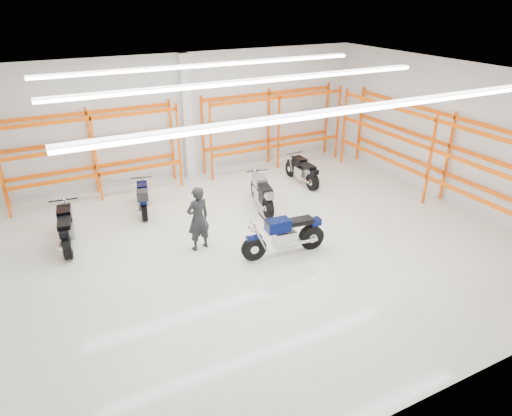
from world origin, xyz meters
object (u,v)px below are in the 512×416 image
motorcycle_back_b (143,198)px  motorcycle_back_c (262,194)px  standing_man (198,219)px  motorcycle_main (287,235)px  motorcycle_back_d (303,171)px  motorcycle_back_a (66,228)px  structural_column (187,118)px

motorcycle_back_b → motorcycle_back_c: bearing=-21.5°
motorcycle_back_c → standing_man: size_ratio=1.20×
motorcycle_back_b → motorcycle_main: bearing=-56.4°
motorcycle_back_d → motorcycle_main: bearing=-127.2°
motorcycle_main → standing_man: 2.42m
motorcycle_main → motorcycle_back_c: (0.73, 2.81, -0.03)m
motorcycle_back_a → motorcycle_back_b: motorcycle_back_a is taller
motorcycle_back_c → structural_column: (-1.13, 3.71, 1.74)m
motorcycle_back_b → motorcycle_back_d: 5.78m
structural_column → motorcycle_back_a: bearing=-144.5°
structural_column → motorcycle_back_d: bearing=-37.2°
motorcycle_back_c → standing_man: 3.14m
motorcycle_main → motorcycle_back_b: size_ratio=1.15×
motorcycle_main → motorcycle_back_b: bearing=123.6°
motorcycle_back_a → standing_man: (3.18, -1.80, 0.38)m
motorcycle_back_a → standing_man: standing_man is taller
motorcycle_main → motorcycle_back_a: bearing=149.0°
motorcycle_back_c → structural_column: size_ratio=0.49×
structural_column → motorcycle_back_b: bearing=-135.6°
motorcycle_main → motorcycle_back_d: 4.95m
motorcycle_back_c → motorcycle_back_d: size_ratio=1.05×
motorcycle_back_b → motorcycle_back_d: size_ratio=0.98×
motorcycle_main → standing_man: (-2.00, 1.31, 0.37)m
motorcycle_main → motorcycle_back_b: (-2.78, 4.19, -0.03)m
standing_man → motorcycle_back_c: bearing=-162.1°
motorcycle_back_c → motorcycle_back_a: bearing=177.1°
motorcycle_main → motorcycle_back_c: 2.90m
motorcycle_main → motorcycle_back_d: motorcycle_main is taller
motorcycle_main → motorcycle_back_d: bearing=52.8°
motorcycle_back_d → structural_column: (-3.39, 2.57, 1.77)m
motorcycle_back_a → structural_column: size_ratio=0.51×
motorcycle_back_b → standing_man: standing_man is taller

